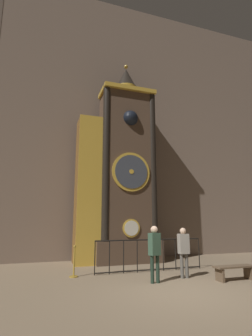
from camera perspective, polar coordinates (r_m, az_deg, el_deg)
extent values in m
plane|color=#847056|center=(7.70, 13.08, -24.91)|extent=(28.00, 28.00, 0.00)
cube|color=#7A6656|center=(14.63, -2.07, 10.27)|extent=(24.00, 0.30, 14.46)
cube|color=brown|center=(12.48, 0.00, -17.60)|extent=(3.04, 1.61, 0.96)
cube|color=brown|center=(12.71, 0.00, 1.17)|extent=(2.43, 1.40, 7.27)
cube|color=gold|center=(13.82, 0.14, 15.71)|extent=(2.63, 1.54, 0.20)
cylinder|color=gold|center=(11.72, 1.16, -12.95)|extent=(0.79, 0.05, 0.79)
cylinder|color=silver|center=(11.70, 1.21, -12.96)|extent=(0.65, 0.03, 0.65)
cylinder|color=gold|center=(11.92, 1.11, -0.84)|extent=(1.80, 0.07, 1.80)
cylinder|color=#3D424C|center=(11.88, 1.19, -0.80)|extent=(1.55, 0.04, 1.55)
cylinder|color=gold|center=(11.86, 1.22, -0.78)|extent=(0.22, 0.03, 0.22)
cube|color=#30241B|center=(13.12, 0.30, 10.07)|extent=(0.94, 0.42, 0.94)
sphere|color=black|center=(12.74, 0.92, 10.74)|extent=(0.75, 0.75, 0.75)
cylinder|color=black|center=(11.84, -4.36, 2.14)|extent=(0.34, 0.34, 7.27)
cylinder|color=black|center=(12.58, 5.83, 1.36)|extent=(0.34, 0.34, 7.27)
cylinder|color=gold|center=(14.03, 0.00, 16.44)|extent=(1.12, 1.12, 0.30)
cone|color=black|center=(14.37, 0.00, 18.90)|extent=(1.06, 1.06, 1.10)
sphere|color=gold|center=(14.71, 0.00, 21.15)|extent=(0.20, 0.20, 0.20)
cube|color=brown|center=(12.09, -8.25, -4.43)|extent=(1.09, 1.19, 6.55)
cube|color=gold|center=(11.50, -7.70, -4.09)|extent=(1.14, 0.06, 6.55)
cylinder|color=black|center=(9.64, -6.81, -18.82)|extent=(0.04, 0.04, 1.15)
cylinder|color=black|center=(9.76, -3.63, -18.78)|extent=(0.04, 0.04, 1.15)
cylinder|color=black|center=(9.91, -0.53, -18.69)|extent=(0.04, 0.04, 1.15)
cylinder|color=black|center=(10.08, 2.46, -18.55)|extent=(0.04, 0.04, 1.15)
cylinder|color=black|center=(10.28, 5.33, -18.38)|extent=(0.04, 0.04, 1.15)
cylinder|color=black|center=(10.50, 8.09, -18.17)|extent=(0.04, 0.04, 1.15)
cylinder|color=black|center=(10.74, 10.72, -17.93)|extent=(0.04, 0.04, 1.15)
cylinder|color=black|center=(11.00, 13.23, -17.67)|extent=(0.04, 0.04, 1.15)
cylinder|color=black|center=(11.28, 15.61, -17.39)|extent=(0.04, 0.04, 1.15)
cylinder|color=black|center=(10.23, 5.27, -15.29)|extent=(4.19, 0.05, 0.05)
cylinder|color=black|center=(10.36, 5.39, -21.20)|extent=(4.19, 0.04, 0.04)
cylinder|color=#213427|center=(8.48, 5.73, -21.09)|extent=(0.11, 0.11, 0.80)
cylinder|color=#213427|center=(8.55, 6.91, -20.98)|extent=(0.11, 0.11, 0.80)
cube|color=#385642|center=(8.42, 6.21, -16.12)|extent=(0.39, 0.31, 0.66)
sphere|color=beige|center=(8.40, 6.15, -13.18)|extent=(0.22, 0.22, 0.22)
cylinder|color=#58554F|center=(9.30, 12.08, -20.14)|extent=(0.11, 0.11, 0.76)
cylinder|color=#58554F|center=(9.39, 13.09, -20.01)|extent=(0.11, 0.11, 0.76)
cube|color=gray|center=(9.26, 12.39, -15.80)|extent=(0.35, 0.23, 0.64)
sphere|color=beige|center=(9.24, 12.28, -13.25)|extent=(0.21, 0.21, 0.21)
cylinder|color=#B28E33|center=(9.53, -11.35, -22.16)|extent=(0.28, 0.28, 0.04)
cylinder|color=#B28E33|center=(9.46, -11.23, -19.48)|extent=(0.06, 0.06, 0.94)
sphere|color=#B28E33|center=(9.40, -11.11, -16.42)|extent=(0.09, 0.09, 0.09)
cube|color=brown|center=(9.46, 22.44, -19.20)|extent=(1.37, 0.40, 0.05)
cube|color=brown|center=(9.16, 19.77, -21.07)|extent=(0.08, 0.36, 0.39)
cube|color=brown|center=(9.85, 25.12, -19.95)|extent=(0.08, 0.36, 0.39)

